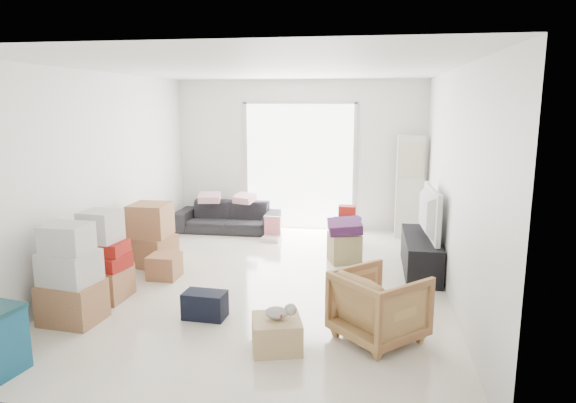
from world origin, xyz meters
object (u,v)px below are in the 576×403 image
Objects in this scene: television at (422,231)px; kids_table at (347,216)px; armchair at (379,302)px; ottoman at (344,248)px; ac_tower at (409,187)px; wood_crate at (277,334)px; sofa at (228,212)px; tv_console at (421,254)px.

kids_table is (-1.08, 1.36, -0.14)m from television.
armchair is 1.81× the size of ottoman.
wood_crate is at bearing -108.68° from ac_tower.
ac_tower is 1.49× the size of television.
sofa is 2.18m from kids_table.
armchair is (-0.54, -4.07, -0.49)m from ac_tower.
ottoman is (2.16, -1.46, -0.14)m from sofa.
ottoman is at bearing -33.48° from armchair.
ottoman is (-1.06, 0.27, -0.36)m from television.
ottoman is (-1.06, 0.27, -0.04)m from tv_console.
tv_console is at bearing 58.72° from wood_crate.
tv_console is 3.30× the size of wood_crate.
ac_tower is at bearing 57.87° from ottoman.
television is 1.90× the size of kids_table.
armchair reaches higher than television.
armchair reaches higher than sofa.
armchair is 3.58m from kids_table.
television is 3.01m from wood_crate.
armchair is 1.24× the size of kids_table.
tv_console is 0.82× the size of sofa.
wood_crate is at bearing -99.78° from ottoman.
armchair reaches higher than tv_console.
ac_tower is 0.96× the size of sofa.
wood_crate is (-1.50, -4.43, -0.72)m from ac_tower.
kids_table is at bearing 35.90° from television.
tv_console is 1.27× the size of television.
sofa is at bearing -10.41° from armchair.
sofa is at bearing 111.44° from wood_crate.
ottoman is (-1.01, -1.61, -0.66)m from ac_tower.
sofa is at bearing 146.00° from ottoman.
ac_tower is 3.87× the size of wood_crate.
ac_tower is at bearing 71.32° from wood_crate.
sofa reaches higher than television.
ac_tower is at bearing 2.47° from sofa.
sofa is (-3.18, -0.15, -0.52)m from ac_tower.
kids_table is at bearing 83.16° from wood_crate.
tv_console is at bearing -28.45° from sofa.
television is (0.05, -1.88, -0.30)m from ac_tower.
television reaches higher than kids_table.
armchair is (-0.59, -2.19, -0.19)m from television.
kids_table is at bearing 90.91° from ottoman.
sofa is at bearing 151.79° from tv_console.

